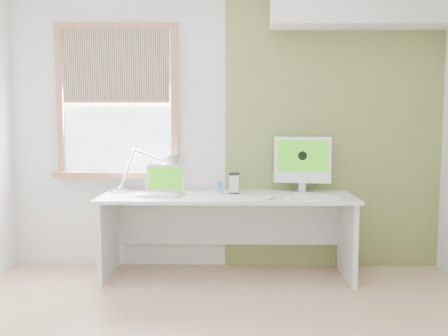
{
  "coord_description": "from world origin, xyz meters",
  "views": [
    {
      "loc": [
        0.08,
        -3.01,
        1.41
      ],
      "look_at": [
        0.0,
        1.05,
        1.0
      ],
      "focal_mm": 40.9,
      "sensor_mm": 36.0,
      "label": 1
    }
  ],
  "objects_px": {
    "desk": "(227,216)",
    "laptop": "(163,188)",
    "desk_lamp": "(163,169)",
    "external_drive": "(234,183)",
    "imac": "(302,161)"
  },
  "relations": [
    {
      "from": "desk_lamp",
      "to": "external_drive",
      "type": "relative_size",
      "value": 4.0
    },
    {
      "from": "desk",
      "to": "laptop",
      "type": "bearing_deg",
      "value": -174.23
    },
    {
      "from": "desk_lamp",
      "to": "imac",
      "type": "xyz_separation_m",
      "value": [
        1.26,
        0.01,
        0.07
      ]
    },
    {
      "from": "desk_lamp",
      "to": "imac",
      "type": "height_order",
      "value": "imac"
    },
    {
      "from": "desk",
      "to": "laptop",
      "type": "relative_size",
      "value": 5.26
    },
    {
      "from": "desk",
      "to": "external_drive",
      "type": "bearing_deg",
      "value": 46.36
    },
    {
      "from": "desk",
      "to": "laptop",
      "type": "distance_m",
      "value": 0.62
    },
    {
      "from": "desk_lamp",
      "to": "imac",
      "type": "distance_m",
      "value": 1.26
    },
    {
      "from": "imac",
      "to": "laptop",
      "type": "bearing_deg",
      "value": -171.08
    },
    {
      "from": "desk_lamp",
      "to": "laptop",
      "type": "height_order",
      "value": "desk_lamp"
    },
    {
      "from": "external_drive",
      "to": "imac",
      "type": "bearing_deg",
      "value": 6.84
    },
    {
      "from": "laptop",
      "to": "imac",
      "type": "height_order",
      "value": "imac"
    },
    {
      "from": "desk_lamp",
      "to": "laptop",
      "type": "bearing_deg",
      "value": -84.23
    },
    {
      "from": "desk",
      "to": "external_drive",
      "type": "height_order",
      "value": "external_drive"
    },
    {
      "from": "imac",
      "to": "desk",
      "type": "bearing_deg",
      "value": -168.5
    }
  ]
}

